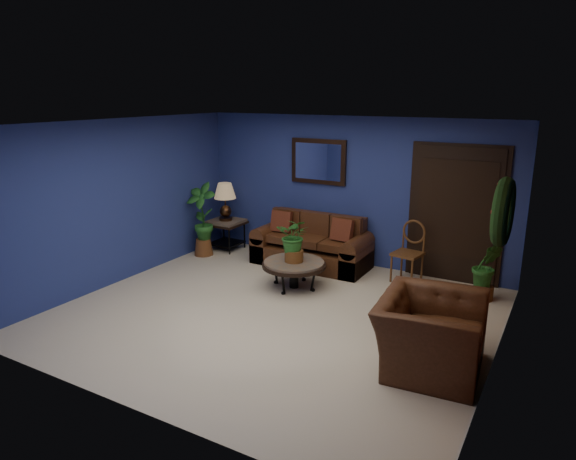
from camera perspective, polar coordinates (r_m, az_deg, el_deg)
The scene contains 18 objects.
floor at distance 6.98m, azimuth -1.46°, elevation -9.24°, with size 5.50×5.50×0.00m, color #BDAF9D.
wall_back at distance 8.75m, azimuth 6.99°, elevation 4.28°, with size 5.50×0.04×2.50m, color navy.
wall_left at distance 8.29m, azimuth -18.04°, elevation 3.05°, with size 0.04×5.00×2.50m, color navy.
wall_right_brick at distance 5.70m, azimuth 22.87°, elevation -2.72°, with size 0.04×5.00×2.50m, color brown.
ceiling at distance 6.37m, azimuth -1.61°, elevation 11.70°, with size 5.50×5.00×0.02m, color silver.
crown_molding at distance 5.49m, azimuth 23.83°, elevation 9.15°, with size 0.03×5.00×0.14m, color white.
wall_mirror at distance 8.88m, azimuth 3.38°, elevation 7.60°, with size 1.02×0.06×0.77m, color #3F2515.
closet_door at distance 8.26m, azimuth 18.11°, elevation 1.57°, with size 1.44×0.06×2.18m, color black.
wreath at distance 5.65m, azimuth 22.80°, elevation 1.86°, with size 0.72×0.72×0.16m, color black.
sofa at distance 8.80m, azimuth 2.79°, elevation -2.00°, with size 1.96×0.85×0.88m.
coffee_table at distance 7.74m, azimuth 0.67°, elevation -3.91°, with size 0.96×0.96×0.41m.
end_table at distance 9.67m, azimuth -6.90°, elevation 0.34°, with size 0.62×0.62×0.56m.
table_lamp at distance 9.54m, azimuth -7.00°, elevation 3.65°, with size 0.41×0.41×0.67m.
side_chair at distance 8.19m, azimuth 13.39°, elevation -1.88°, with size 0.47×0.47×0.96m.
armchair at distance 5.77m, azimuth 15.51°, elevation -11.02°, with size 1.21×1.06×0.79m, color #492514.
coffee_plant at distance 7.61m, azimuth 0.68°, elevation -0.88°, with size 0.58×0.53×0.68m.
floor_plant at distance 7.78m, azimuth 21.17°, elevation -4.14°, with size 0.47×0.43×0.86m.
tall_plant at distance 9.31m, azimuth -9.50°, elevation 1.41°, with size 0.58×0.40×1.33m.
Camera 1 is at (3.30, -5.44, 2.88)m, focal length 32.00 mm.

